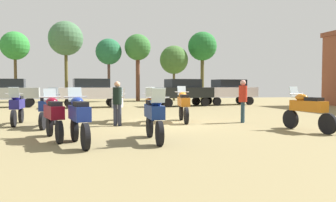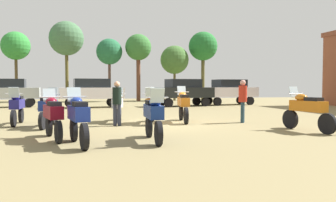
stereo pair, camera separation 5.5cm
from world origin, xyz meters
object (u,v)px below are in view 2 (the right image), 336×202
motorcycle_3 (151,106)px  motorcycle_6 (78,117)px  motorcycle_4 (49,108)px  person_2 (243,98)px  motorcycle_5 (153,115)px  tree_2 (109,52)px  car_1 (183,90)px  tree_3 (66,39)px  tree_8 (16,46)px  car_4 (229,90)px  motorcycle_13 (307,109)px  motorcycle_10 (53,115)px  person_1 (117,100)px  tree_6 (138,48)px  motorcycle_12 (183,104)px  motorcycle_8 (17,106)px  motorcycle_1 (118,105)px  car_2 (92,91)px  tree_1 (175,60)px  tree_7 (203,47)px  car_3 (7,91)px

motorcycle_3 → motorcycle_6: size_ratio=0.99×
motorcycle_4 → person_2: size_ratio=1.23×
motorcycle_5 → tree_2: bearing=-89.9°
car_1 → tree_3: bearing=33.1°
tree_3 → tree_8: size_ratio=1.21×
car_4 → motorcycle_4: bearing=126.7°
car_1 → motorcycle_13: bearing=172.7°
motorcycle_10 → motorcycle_13: (8.14, -0.01, 0.03)m
person_2 → tree_2: (-4.54, 20.16, 3.71)m
person_1 → tree_6: tree_6 is taller
motorcycle_12 → person_1: 2.91m
tree_3 → car_4: bearing=-34.0°
person_1 → tree_6: size_ratio=0.26×
motorcycle_8 → tree_3: bearing=-92.5°
car_1 → person_1: bearing=143.8°
motorcycle_1 → motorcycle_12: 2.78m
motorcycle_6 → car_2: (0.22, 15.08, 0.44)m
motorcycle_12 → tree_3: tree_3 is taller
motorcycle_3 → car_2: bearing=-62.9°
motorcycle_5 → tree_1: (6.37, 24.13, 3.39)m
car_1 → tree_1: tree_1 is taller
motorcycle_10 → person_1: size_ratio=1.21×
car_1 → motorcycle_6: bearing=146.2°
tree_7 → car_3: bearing=-154.7°
motorcycle_4 → tree_7: size_ratio=0.31×
motorcycle_12 → tree_1: tree_1 is taller
motorcycle_3 → tree_6: tree_6 is taller
motorcycle_1 → motorcycle_6: motorcycle_6 is taller
car_1 → motorcycle_8: bearing=127.4°
car_2 → car_3: bearing=67.9°
motorcycle_5 → tree_8: tree_8 is taller
motorcycle_5 → motorcycle_10: size_ratio=1.06×
motorcycle_1 → tree_2: tree_2 is taller
motorcycle_3 → motorcycle_13: 5.85m
car_4 → tree_6: size_ratio=0.69×
tree_2 → person_2: bearing=-77.3°
tree_6 → motorcycle_10: bearing=-103.2°
motorcycle_8 → car_2: bearing=-106.9°
motorcycle_4 → tree_6: size_ratio=0.33×
motorcycle_8 → car_3: size_ratio=0.48×
motorcycle_8 → tree_3: 20.47m
motorcycle_10 → car_1: (7.58, 14.02, 0.46)m
tree_7 → motorcycle_4: bearing=-121.8°
motorcycle_4 → person_1: person_1 is taller
motorcycle_12 → car_1: 10.77m
motorcycle_10 → motorcycle_13: motorcycle_13 is taller
motorcycle_4 → motorcycle_5: bearing=-42.9°
motorcycle_1 → motorcycle_12: bearing=-4.0°
motorcycle_1 → tree_6: tree_6 is taller
tree_1 → tree_8: tree_8 is taller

